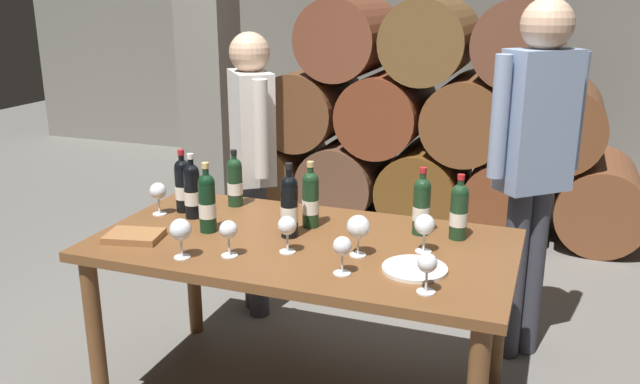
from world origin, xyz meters
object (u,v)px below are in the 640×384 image
at_px(wine_bottle_0, 235,181).
at_px(wine_glass_5, 158,192).
at_px(wine_bottle_2, 207,202).
at_px(wine_bottle_7, 289,205).
at_px(wine_bottle_3, 459,211).
at_px(sommelier_presenting, 535,150).
at_px(wine_glass_2, 425,226).
at_px(dining_table, 303,261).
at_px(wine_bottle_4, 311,199).
at_px(tasting_notebook, 134,236).
at_px(wine_glass_6, 427,265).
at_px(serving_plate, 415,269).
at_px(wine_bottle_6, 422,205).
at_px(wine_glass_3, 287,227).
at_px(taster_seated_left, 253,152).
at_px(wine_bottle_5, 183,185).
at_px(wine_glass_4, 229,231).
at_px(wine_bottle_1, 192,190).
at_px(wine_glass_7, 358,228).
at_px(wine_glass_1, 342,248).

height_order(wine_bottle_0, wine_glass_5, wine_bottle_0).
distance_m(wine_bottle_2, wine_bottle_7, 0.35).
bearing_deg(wine_bottle_3, sommelier_presenting, 63.27).
bearing_deg(wine_glass_2, wine_bottle_7, -177.85).
xyz_separation_m(dining_table, wine_bottle_4, (-0.03, 0.17, 0.22)).
distance_m(wine_glass_2, tasting_notebook, 1.18).
height_order(wine_glass_5, wine_glass_6, wine_glass_5).
relative_size(wine_bottle_0, serving_plate, 1.13).
xyz_separation_m(wine_bottle_3, wine_bottle_4, (-0.62, -0.07, 0.01)).
distance_m(wine_bottle_3, wine_glass_6, 0.55).
relative_size(wine_bottle_4, sommelier_presenting, 0.17).
distance_m(wine_bottle_6, wine_glass_2, 0.21).
height_order(wine_glass_3, wine_glass_5, wine_glass_5).
xyz_separation_m(wine_bottle_0, serving_plate, (0.96, -0.46, -0.11)).
bearing_deg(tasting_notebook, wine_glass_6, -15.92).
bearing_deg(taster_seated_left, wine_bottle_5, -98.55).
distance_m(wine_bottle_4, wine_glass_4, 0.46).
relative_size(wine_bottle_1, taster_seated_left, 0.19).
relative_size(wine_bottle_0, sommelier_presenting, 0.16).
height_order(wine_bottle_5, wine_glass_3, wine_bottle_5).
xyz_separation_m(wine_glass_2, wine_glass_3, (-0.50, -0.19, -0.00)).
bearing_deg(wine_bottle_5, wine_glass_5, -136.49).
relative_size(wine_bottle_4, wine_bottle_5, 0.99).
xyz_separation_m(dining_table, wine_bottle_1, (-0.57, 0.10, 0.22)).
bearing_deg(wine_glass_2, wine_bottle_5, 174.31).
relative_size(wine_bottle_4, serving_plate, 1.21).
height_order(wine_bottle_1, wine_bottle_2, wine_bottle_2).
bearing_deg(wine_glass_4, wine_glass_6, -4.27).
distance_m(wine_bottle_5, sommelier_presenting, 1.62).
relative_size(wine_bottle_1, wine_bottle_7, 0.94).
bearing_deg(wine_glass_3, wine_bottle_4, 93.79).
xyz_separation_m(wine_bottle_2, wine_glass_2, (0.91, 0.08, -0.02)).
distance_m(wine_bottle_0, wine_bottle_6, 0.91).
distance_m(dining_table, wine_bottle_2, 0.47).
bearing_deg(tasting_notebook, wine_glass_7, -2.71).
relative_size(wine_bottle_3, wine_glass_4, 1.89).
distance_m(wine_bottle_1, wine_bottle_5, 0.10).
distance_m(wine_glass_1, serving_plate, 0.28).
distance_m(wine_bottle_5, tasting_notebook, 0.40).
relative_size(dining_table, wine_bottle_3, 6.20).
bearing_deg(wine_glass_3, wine_glass_6, -16.45).
bearing_deg(tasting_notebook, wine_glass_2, 1.40).
relative_size(dining_table, wine_bottle_7, 5.41).
height_order(wine_bottle_7, wine_glass_7, wine_bottle_7).
distance_m(wine_bottle_5, wine_glass_7, 0.94).
bearing_deg(wine_bottle_2, wine_bottle_5, 140.20).
xyz_separation_m(wine_bottle_3, wine_glass_5, (-1.33, -0.16, -0.01)).
distance_m(dining_table, wine_bottle_5, 0.71).
height_order(wine_bottle_6, wine_glass_5, wine_bottle_6).
bearing_deg(serving_plate, wine_glass_6, -65.86).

